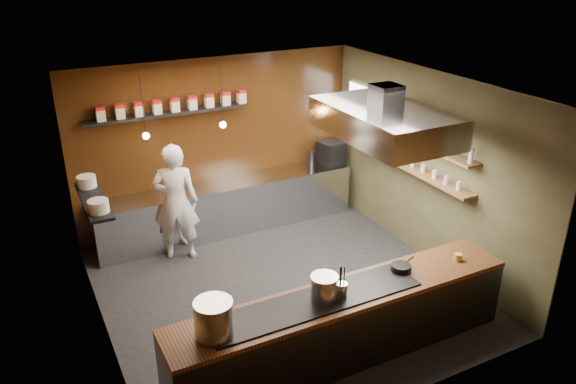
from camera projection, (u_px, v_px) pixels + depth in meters
floor at (284, 290)px, 8.25m from camera, size 5.00×5.00×0.00m
back_wall at (218, 144)px, 9.68m from camera, size 5.00×0.00×5.00m
left_wall at (95, 238)px, 6.60m from camera, size 0.00×5.00×5.00m
right_wall at (428, 167)px, 8.69m from camera, size 0.00×5.00×5.00m
ceiling at (284, 89)px, 7.04m from camera, size 5.00×5.00×0.00m
window_pane at (364, 115)px, 9.89m from camera, size 0.00×1.00×1.00m
prep_counter at (228, 207)px, 9.83m from camera, size 4.60×0.65×0.90m
pass_counter at (344, 325)px, 6.76m from camera, size 4.40×0.72×0.94m
tin_shelf at (166, 114)px, 8.90m from camera, size 2.60×0.26×0.04m
plate_shelf at (93, 200)px, 7.46m from camera, size 0.30×1.40×0.04m
bottle_shelf_upper at (409, 137)px, 8.70m from camera, size 0.26×2.80×0.04m
bottle_shelf_lower at (407, 166)px, 8.89m from camera, size 0.26×2.80×0.04m
extractor_hood at (384, 122)px, 7.46m from camera, size 1.20×2.00×0.72m
pendant_left at (146, 132)px, 8.18m from camera, size 0.10×0.10×0.95m
pendant_right at (223, 122)px, 8.68m from camera, size 0.10×0.10×0.95m
storage_tins at (175, 105)px, 8.91m from camera, size 2.43×0.13×0.22m
plate_stacks at (92, 193)px, 7.42m from camera, size 0.26×1.16×0.16m
bottles at (410, 129)px, 8.64m from camera, size 0.06×2.66×0.24m
wine_glasses at (407, 161)px, 8.86m from camera, size 0.07×2.37×0.13m
stockpot_large at (214, 318)px, 5.77m from camera, size 0.48×0.48×0.40m
stockpot_small at (324, 288)px, 6.38m from camera, size 0.37×0.37×0.30m
utensil_crock at (342, 290)px, 6.45m from camera, size 0.17×0.17×0.17m
frying_pan at (401, 267)px, 7.01m from camera, size 0.42×0.26×0.07m
butter_jar at (458, 257)px, 7.25m from camera, size 0.11×0.11×0.09m
espresso_machine at (331, 152)px, 10.46m from camera, size 0.49×0.47×0.42m
chef at (176, 202)px, 8.78m from camera, size 0.82×0.69×1.93m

